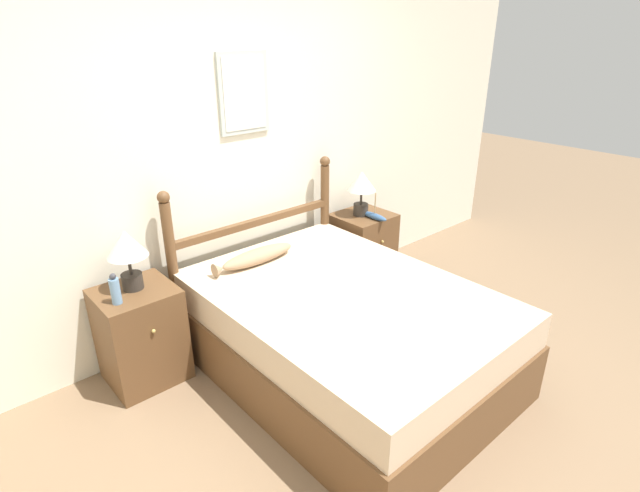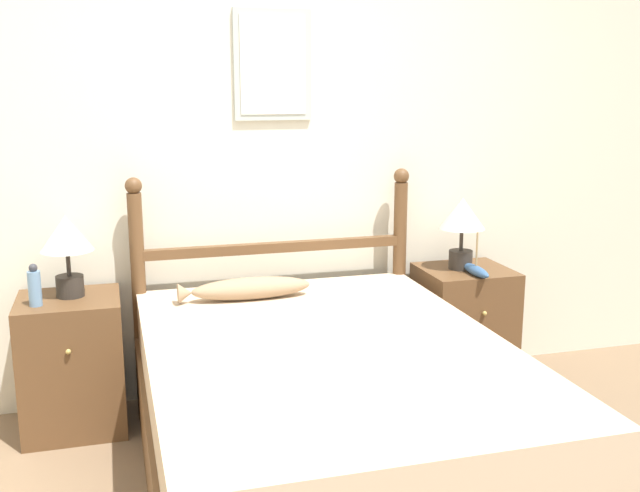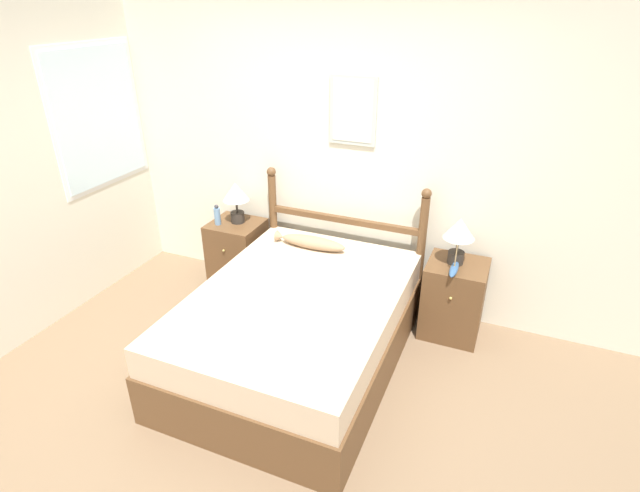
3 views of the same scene
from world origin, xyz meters
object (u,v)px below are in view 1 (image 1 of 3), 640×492
object	(u,v)px
table_lamp_left	(127,249)
fish_pillow	(256,257)
bed	(345,333)
nightstand_right	(362,249)
bottle	(115,290)
table_lamp_right	(362,185)
model_boat	(375,216)
nightstand_left	(141,335)

from	to	relation	value
table_lamp_left	fish_pillow	xyz separation A→B (m)	(0.80, -0.15, -0.25)
bed	nightstand_right	bearing A→B (deg)	39.19
bottle	nightstand_right	bearing A→B (deg)	2.28
nightstand_right	bottle	size ratio (longest dim) A/B	3.33
table_lamp_right	bottle	xyz separation A→B (m)	(-2.12, -0.10, -0.18)
model_boat	fish_pillow	distance (m)	1.19
bed	model_boat	world-z (taller)	model_boat
nightstand_right	fish_pillow	distance (m)	1.26
table_lamp_left	model_boat	size ratio (longest dim) A/B	1.47
model_boat	bed	bearing A→B (deg)	-145.47
bottle	model_boat	world-z (taller)	model_boat
table_lamp_right	nightstand_right	bearing A→B (deg)	-19.88
bed	bottle	size ratio (longest dim) A/B	10.32
table_lamp_left	nightstand_left	bearing A→B (deg)	-114.67
model_boat	fish_pillow	world-z (taller)	model_boat
nightstand_right	model_boat	size ratio (longest dim) A/B	2.48
model_boat	fish_pillow	bearing A→B (deg)	179.38
bed	model_boat	xyz separation A→B (m)	(1.00, 0.69, 0.37)
bed	table_lamp_right	world-z (taller)	table_lamp_right
nightstand_left	bed	bearing A→B (deg)	-39.19
bottle	model_boat	distance (m)	2.14
bed	table_lamp_left	world-z (taller)	table_lamp_left
nightstand_right	table_lamp_right	size ratio (longest dim) A/B	1.68
bed	model_boat	distance (m)	1.27
table_lamp_right	fish_pillow	size ratio (longest dim) A/B	0.60
bottle	model_boat	size ratio (longest dim) A/B	0.75
model_boat	table_lamp_right	bearing A→B (deg)	95.73
fish_pillow	table_lamp_right	bearing A→B (deg)	6.56
bed	table_lamp_left	distance (m)	1.45
table_lamp_right	fish_pillow	bearing A→B (deg)	-173.44
nightstand_right	fish_pillow	xyz separation A→B (m)	(-1.21, -0.13, 0.34)
nightstand_right	table_lamp_right	xyz separation A→B (m)	(-0.03, 0.01, 0.59)
nightstand_right	bottle	world-z (taller)	bottle
nightstand_right	table_lamp_right	world-z (taller)	table_lamp_right
nightstand_left	nightstand_right	bearing A→B (deg)	0.00
bottle	fish_pillow	distance (m)	0.95
bottle	table_lamp_right	bearing A→B (deg)	2.59
bed	fish_pillow	bearing A→B (deg)	105.49
nightstand_left	fish_pillow	xyz separation A→B (m)	(0.82, -0.13, 0.34)
fish_pillow	table_lamp_left	bearing A→B (deg)	169.25
nightstand_left	table_lamp_left	world-z (taller)	table_lamp_left
nightstand_left	fish_pillow	world-z (taller)	fish_pillow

